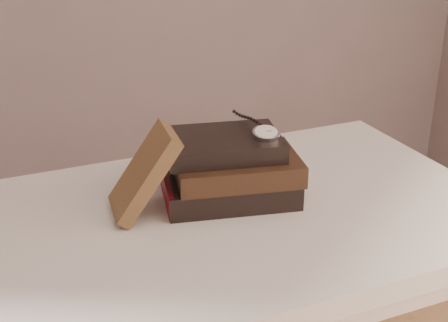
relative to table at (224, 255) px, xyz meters
name	(u,v)px	position (x,y,z in m)	size (l,w,h in m)	color
table	(224,255)	(0.00, 0.00, 0.00)	(1.00, 0.60, 0.75)	beige
book_stack	(230,169)	(0.03, 0.05, 0.15)	(0.27, 0.22, 0.12)	black
journal	(144,173)	(-0.13, 0.05, 0.17)	(0.03, 0.11, 0.17)	#432D19
pocket_watch	(264,132)	(0.09, 0.03, 0.22)	(0.06, 0.16, 0.02)	silver
eyeglasses	(177,150)	(-0.03, 0.15, 0.16)	(0.12, 0.14, 0.05)	silver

